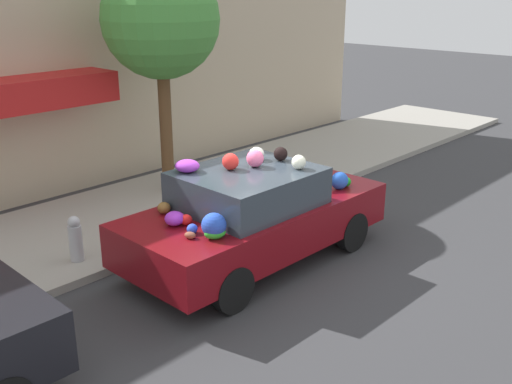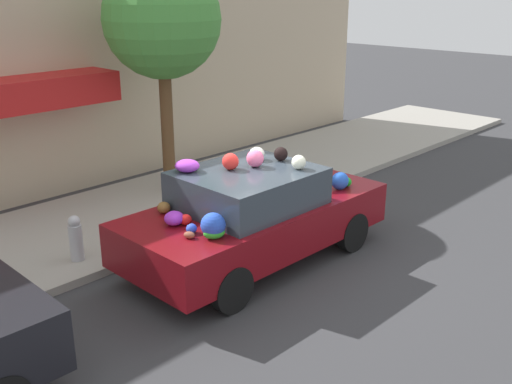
% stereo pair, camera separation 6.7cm
% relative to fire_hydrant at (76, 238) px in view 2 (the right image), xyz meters
% --- Properties ---
extents(ground_plane, '(60.00, 60.00, 0.00)m').
position_rel_fire_hydrant_xyz_m(ground_plane, '(2.02, -1.65, -0.47)').
color(ground_plane, '#38383A').
extents(sidewalk_curb, '(24.00, 3.20, 0.13)m').
position_rel_fire_hydrant_xyz_m(sidewalk_curb, '(2.02, 1.05, -0.41)').
color(sidewalk_curb, '#9E998E').
rests_on(sidewalk_curb, ground).
extents(building_facade, '(18.00, 1.20, 5.52)m').
position_rel_fire_hydrant_xyz_m(building_facade, '(1.95, 3.27, 2.26)').
color(building_facade, '#C6B293').
rests_on(building_facade, ground).
extents(street_tree, '(2.17, 2.17, 4.35)m').
position_rel_fire_hydrant_xyz_m(street_tree, '(2.97, 1.54, 2.90)').
color(street_tree, brown).
rests_on(street_tree, sidewalk_curb).
extents(fire_hydrant, '(0.20, 0.20, 0.70)m').
position_rel_fire_hydrant_xyz_m(fire_hydrant, '(0.00, 0.00, 0.00)').
color(fire_hydrant, '#B2B2B7').
rests_on(fire_hydrant, sidewalk_curb).
extents(art_car, '(4.23, 1.90, 1.73)m').
position_rel_fire_hydrant_xyz_m(art_car, '(1.97, -1.74, 0.30)').
color(art_car, maroon).
rests_on(art_car, ground).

